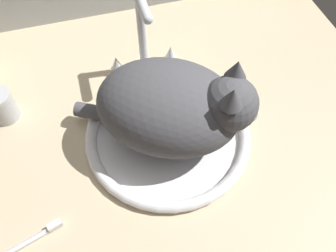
{
  "coord_description": "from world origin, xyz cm",
  "views": [
    {
      "loc": [
        -12.6,
        -43.49,
        65.27
      ],
      "look_at": [
        -1.78,
        -5.63,
        7.0
      ],
      "focal_mm": 36.37,
      "sensor_mm": 36.0,
      "label": 1
    }
  ],
  "objects_px": {
    "metal_jar": "(1,106)",
    "toothbrush": "(20,246)",
    "sink_basin": "(168,134)",
    "faucet": "(143,44)",
    "cat": "(177,107)"
  },
  "relations": [
    {
      "from": "faucet",
      "to": "toothbrush",
      "type": "relative_size",
      "value": 1.32
    },
    {
      "from": "faucet",
      "to": "sink_basin",
      "type": "bearing_deg",
      "value": -90.0
    },
    {
      "from": "toothbrush",
      "to": "metal_jar",
      "type": "bearing_deg",
      "value": 93.36
    },
    {
      "from": "sink_basin",
      "to": "toothbrush",
      "type": "xyz_separation_m",
      "value": [
        -0.32,
        -0.15,
        -0.0
      ]
    },
    {
      "from": "faucet",
      "to": "metal_jar",
      "type": "relative_size",
      "value": 2.97
    },
    {
      "from": "toothbrush",
      "to": "cat",
      "type": "bearing_deg",
      "value": 23.5
    },
    {
      "from": "sink_basin",
      "to": "toothbrush",
      "type": "distance_m",
      "value": 0.35
    },
    {
      "from": "sink_basin",
      "to": "faucet",
      "type": "xyz_separation_m",
      "value": [
        -0.0,
        0.2,
        0.07
      ]
    },
    {
      "from": "cat",
      "to": "metal_jar",
      "type": "distance_m",
      "value": 0.39
    },
    {
      "from": "metal_jar",
      "to": "toothbrush",
      "type": "xyz_separation_m",
      "value": [
        0.02,
        -0.31,
        -0.03
      ]
    },
    {
      "from": "cat",
      "to": "toothbrush",
      "type": "height_order",
      "value": "cat"
    },
    {
      "from": "cat",
      "to": "toothbrush",
      "type": "xyz_separation_m",
      "value": [
        -0.33,
        -0.14,
        -0.1
      ]
    },
    {
      "from": "metal_jar",
      "to": "sink_basin",
      "type": "bearing_deg",
      "value": -24.6
    },
    {
      "from": "faucet",
      "to": "cat",
      "type": "bearing_deg",
      "value": -85.83
    },
    {
      "from": "sink_basin",
      "to": "cat",
      "type": "xyz_separation_m",
      "value": [
        0.02,
        -0.01,
        0.1
      ]
    }
  ]
}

